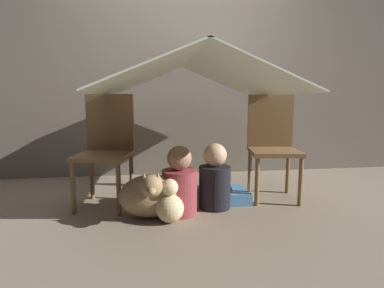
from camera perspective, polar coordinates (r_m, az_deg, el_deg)
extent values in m
plane|color=gray|center=(2.49, 0.51, -12.26)|extent=(8.80, 8.80, 0.00)
cube|color=#6B6056|center=(3.58, -2.38, 14.29)|extent=(7.00, 0.05, 2.50)
cylinder|color=brown|center=(2.50, -21.71, -7.84)|extent=(0.04, 0.04, 0.41)
cylinder|color=brown|center=(2.37, -13.78, -8.38)|extent=(0.04, 0.04, 0.41)
cylinder|color=brown|center=(2.82, -18.54, -5.90)|extent=(0.04, 0.04, 0.41)
cylinder|color=brown|center=(2.70, -11.44, -6.23)|extent=(0.04, 0.04, 0.41)
cube|color=brown|center=(2.55, -16.57, -2.19)|extent=(0.49, 0.49, 0.04)
cube|color=brown|center=(2.69, -15.36, 4.01)|extent=(0.41, 0.11, 0.48)
cylinder|color=brown|center=(2.57, 12.27, -7.04)|extent=(0.04, 0.04, 0.41)
cylinder|color=brown|center=(2.66, 19.95, -6.82)|extent=(0.04, 0.04, 0.41)
cylinder|color=brown|center=(2.91, 10.93, -5.18)|extent=(0.04, 0.04, 0.41)
cylinder|color=brown|center=(2.99, 17.76, -5.06)|extent=(0.04, 0.04, 0.41)
cube|color=brown|center=(2.73, 15.41, -1.44)|extent=(0.48, 0.48, 0.04)
cube|color=brown|center=(2.89, 14.68, 4.31)|extent=(0.42, 0.09, 0.48)
cube|color=silver|center=(2.48, -8.62, 12.94)|extent=(0.74, 1.54, 0.31)
cube|color=silver|center=(2.58, 8.29, 12.77)|extent=(0.74, 1.54, 0.31)
cube|color=silver|center=(2.52, 0.00, 16.39)|extent=(0.04, 1.54, 0.01)
cylinder|color=maroon|center=(2.35, -2.39, -9.11)|extent=(0.27, 0.27, 0.35)
sphere|color=#9E7556|center=(2.29, -2.43, -2.69)|extent=(0.19, 0.19, 0.19)
cylinder|color=black|center=(2.49, 4.35, -8.17)|extent=(0.26, 0.26, 0.35)
sphere|color=#D6A884|center=(2.42, 4.42, -2.09)|extent=(0.19, 0.19, 0.19)
ellipsoid|color=#9E7F56|center=(2.30, -7.68, -9.79)|extent=(0.48, 0.26, 0.33)
sphere|color=#9E7F56|center=(2.09, -7.74, -7.95)|extent=(0.16, 0.16, 0.16)
ellipsoid|color=#9E7F56|center=(2.03, -7.73, -8.92)|extent=(0.06, 0.08, 0.05)
cone|color=#9E7F56|center=(2.07, -9.07, -6.32)|extent=(0.05, 0.05, 0.07)
cone|color=#9E7F56|center=(2.07, -6.48, -6.27)|extent=(0.05, 0.05, 0.07)
cube|color=#4C7FB2|center=(2.68, 5.93, -9.68)|extent=(0.42, 0.34, 0.10)
sphere|color=beige|center=(2.22, -4.23, -12.14)|extent=(0.20, 0.20, 0.20)
sphere|color=beige|center=(2.17, -4.27, -8.23)|extent=(0.12, 0.12, 0.12)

